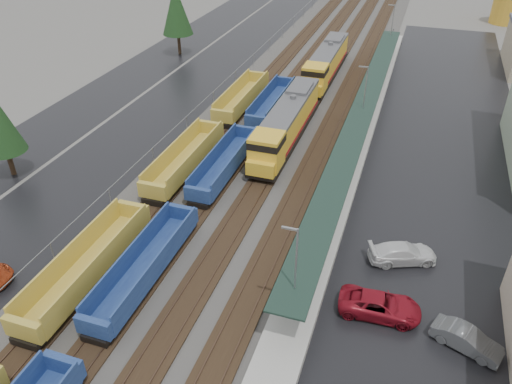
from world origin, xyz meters
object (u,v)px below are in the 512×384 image
parked_car_east_b (380,305)px  parked_car_east_c (403,253)px  storage_tank (507,8)px  parked_car_east_e (467,340)px  well_string_yellow (88,266)px  locomotive_lead (286,124)px  well_string_blue (145,266)px  locomotive_trail (326,63)px

parked_car_east_b → parked_car_east_c: 6.22m
storage_tank → parked_car_east_e: storage_tank is taller
well_string_yellow → parked_car_east_c: 23.84m
parked_car_east_e → parked_car_east_b: bearing=99.1°
locomotive_lead → parked_car_east_e: locomotive_lead is taller
well_string_yellow → storage_tank: bearing=68.4°
parked_car_east_b → well_string_blue: bearing=93.5°
well_string_blue → locomotive_trail: bearing=84.9°
storage_tank → well_string_yellow: bearing=-111.6°
locomotive_trail → storage_tank: storage_tank is taller
well_string_yellow → parked_car_east_b: (20.88, 3.24, -0.44)m
well_string_yellow → well_string_blue: (4.00, 1.38, -0.08)m
parked_car_east_b → locomotive_trail: bearing=13.8°
well_string_yellow → parked_car_east_e: size_ratio=18.43×
locomotive_trail → well_string_yellow: 47.15m
well_string_blue → storage_tank: storage_tank is taller
parked_car_east_e → storage_tank: bearing=15.6°
well_string_blue → parked_car_east_c: (17.91, 7.99, -0.38)m
storage_tank → parked_car_east_e: size_ratio=1.29×
well_string_blue → parked_car_east_e: (22.46, 0.66, -0.41)m
parked_car_east_c → parked_car_east_e: (4.55, -7.33, -0.04)m
locomotive_trail → parked_car_east_b: size_ratio=3.58×
locomotive_lead → parked_car_east_b: locomotive_lead is taller
locomotive_lead → parked_car_east_e: 29.87m
locomotive_lead → parked_car_east_c: (13.91, -16.09, -1.65)m
storage_tank → parked_car_east_b: (-14.11, -85.02, -2.06)m
well_string_blue → storage_tank: 92.26m
parked_car_east_b → parked_car_east_c: parked_car_east_b is taller
locomotive_trail → well_string_yellow: size_ratio=0.25×
parked_car_east_b → parked_car_east_e: (5.59, -1.20, -0.05)m
locomotive_lead → storage_tank: storage_tank is taller
locomotive_lead → well_string_blue: (-4.00, -24.08, -1.27)m
storage_tank → parked_car_east_c: storage_tank is taller
locomotive_trail → parked_car_east_b: bearing=-73.4°
parked_car_east_b → parked_car_east_e: 5.72m
parked_car_east_e → well_string_blue: bearing=112.9°
parked_car_east_e → well_string_yellow: bearing=115.7°
well_string_blue → parked_car_east_b: (16.88, 1.86, -0.36)m
storage_tank → parked_car_east_c: (-13.08, -78.89, -2.07)m
well_string_yellow → well_string_blue: size_ratio=1.04×
storage_tank → locomotive_trail: bearing=-122.8°
locomotive_lead → locomotive_trail: bearing=90.0°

